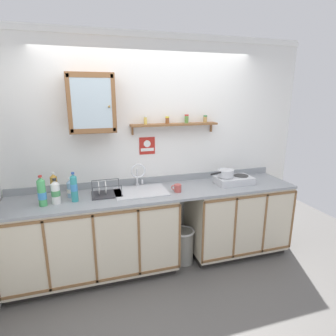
% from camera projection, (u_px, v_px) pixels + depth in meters
% --- Properties ---
extents(floor, '(6.35, 6.35, 0.00)m').
position_uv_depth(floor, '(166.00, 278.00, 3.14)').
color(floor, '#565451').
rests_on(floor, ground).
extents(back_wall, '(3.95, 0.07, 2.70)m').
position_uv_depth(back_wall, '(151.00, 150.00, 3.40)').
color(back_wall, white).
rests_on(back_wall, ground).
extents(lower_cabinet_run, '(1.84, 0.64, 0.91)m').
position_uv_depth(lower_cabinet_run, '(94.00, 238.00, 3.10)').
color(lower_cabinet_run, black).
rests_on(lower_cabinet_run, ground).
extents(lower_cabinet_run_right, '(1.24, 0.64, 0.91)m').
position_uv_depth(lower_cabinet_run_right, '(236.00, 218.00, 3.60)').
color(lower_cabinet_run_right, black).
rests_on(lower_cabinet_run_right, ground).
extents(countertop, '(3.31, 0.66, 0.03)m').
position_uv_depth(countertop, '(158.00, 192.00, 3.19)').
color(countertop, gray).
rests_on(countertop, lower_cabinet_run).
extents(backsplash, '(3.31, 0.02, 0.08)m').
position_uv_depth(backsplash, '(152.00, 180.00, 3.46)').
color(backsplash, gray).
rests_on(backsplash, countertop).
extents(sink, '(0.59, 0.47, 0.43)m').
position_uv_depth(sink, '(141.00, 194.00, 3.17)').
color(sink, silver).
rests_on(sink, countertop).
extents(hot_plate_stove, '(0.45, 0.27, 0.09)m').
position_uv_depth(hot_plate_stove, '(234.00, 180.00, 3.44)').
color(hot_plate_stove, silver).
rests_on(hot_plate_stove, countertop).
extents(saucepan, '(0.34, 0.20, 0.09)m').
position_uv_depth(saucepan, '(226.00, 173.00, 3.40)').
color(saucepan, silver).
rests_on(saucepan, hot_plate_stove).
extents(bottle_water_blue_0, '(0.07, 0.07, 0.22)m').
position_uv_depth(bottle_water_blue_0, '(70.00, 189.00, 2.97)').
color(bottle_water_blue_0, '#8CB7E0').
rests_on(bottle_water_blue_0, countertop).
extents(bottle_opaque_white_1, '(0.09, 0.09, 0.26)m').
position_uv_depth(bottle_opaque_white_1, '(56.00, 192.00, 2.79)').
color(bottle_opaque_white_1, white).
rests_on(bottle_opaque_white_1, countertop).
extents(bottle_juice_amber_2, '(0.07, 0.07, 0.29)m').
position_uv_depth(bottle_juice_amber_2, '(54.00, 187.00, 2.93)').
color(bottle_juice_amber_2, gold).
rests_on(bottle_juice_amber_2, countertop).
extents(bottle_detergent_teal_3, '(0.07, 0.07, 0.31)m').
position_uv_depth(bottle_detergent_teal_3, '(74.00, 188.00, 2.84)').
color(bottle_detergent_teal_3, teal).
rests_on(bottle_detergent_teal_3, countertop).
extents(bottle_soda_green_4, '(0.08, 0.08, 0.31)m').
position_uv_depth(bottle_soda_green_4, '(42.00, 192.00, 2.73)').
color(bottle_soda_green_4, '#4CB266').
rests_on(bottle_soda_green_4, countertop).
extents(dish_rack, '(0.33, 0.27, 0.16)m').
position_uv_depth(dish_rack, '(106.00, 192.00, 3.05)').
color(dish_rack, '#333338').
rests_on(dish_rack, countertop).
extents(mug, '(0.11, 0.08, 0.09)m').
position_uv_depth(mug, '(177.00, 188.00, 3.15)').
color(mug, '#B24C47').
rests_on(mug, countertop).
extents(wall_cabinet, '(0.48, 0.29, 0.61)m').
position_uv_depth(wall_cabinet, '(91.00, 103.00, 2.92)').
color(wall_cabinet, brown).
extents(spice_shelf, '(1.06, 0.14, 0.23)m').
position_uv_depth(spice_shelf, '(175.00, 124.00, 3.31)').
color(spice_shelf, brown).
extents(warning_sign, '(0.19, 0.01, 0.21)m').
position_uv_depth(warning_sign, '(147.00, 146.00, 3.34)').
color(warning_sign, '#B2261E').
extents(trash_bin, '(0.28, 0.28, 0.43)m').
position_uv_depth(trash_bin, '(183.00, 245.00, 3.41)').
color(trash_bin, gray).
rests_on(trash_bin, ground).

